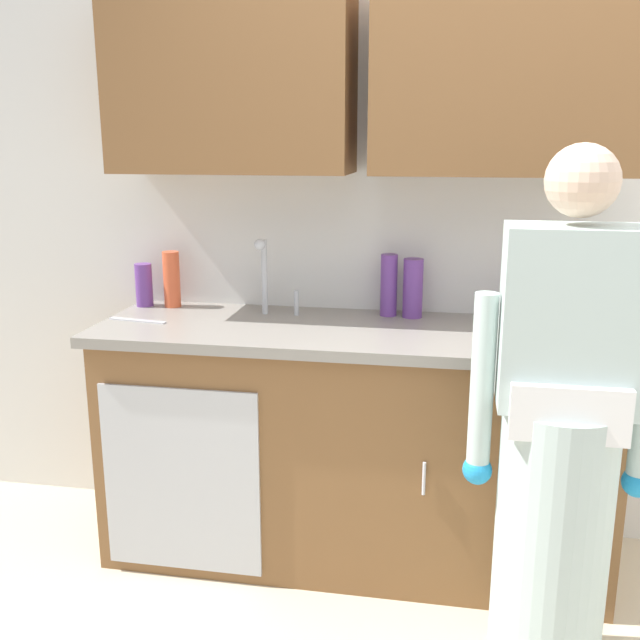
{
  "coord_description": "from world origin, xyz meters",
  "views": [
    {
      "loc": [
        -0.21,
        -1.92,
        1.63
      ],
      "look_at": [
        -0.66,
        0.55,
        1.0
      ],
      "focal_mm": 40.78,
      "sensor_mm": 36.0,
      "label": 1
    }
  ],
  "objects_px": {
    "person_at_sink": "(558,466)",
    "cup_by_sink": "(573,324)",
    "sink": "(266,326)",
    "bottle_water_short": "(524,291)",
    "bottle_dish_liquid": "(144,285)",
    "knife_on_counter": "(138,320)",
    "bottle_soap": "(413,288)",
    "bottle_water_tall": "(389,285)",
    "sponge": "(594,325)",
    "bottle_cleaner_spray": "(172,279)"
  },
  "relations": [
    {
      "from": "sink",
      "to": "bottle_water_short",
      "type": "height_order",
      "value": "sink"
    },
    {
      "from": "knife_on_counter",
      "to": "sink",
      "type": "bearing_deg",
      "value": 16.25
    },
    {
      "from": "bottle_water_short",
      "to": "cup_by_sink",
      "type": "distance_m",
      "value": 0.25
    },
    {
      "from": "sink",
      "to": "sponge",
      "type": "distance_m",
      "value": 1.23
    },
    {
      "from": "sink",
      "to": "bottle_water_tall",
      "type": "distance_m",
      "value": 0.52
    },
    {
      "from": "bottle_water_tall",
      "to": "cup_by_sink",
      "type": "relative_size",
      "value": 2.76
    },
    {
      "from": "bottle_water_short",
      "to": "sink",
      "type": "bearing_deg",
      "value": -169.23
    },
    {
      "from": "person_at_sink",
      "to": "sponge",
      "type": "xyz_separation_m",
      "value": [
        0.2,
        0.69,
        0.26
      ]
    },
    {
      "from": "cup_by_sink",
      "to": "bottle_water_short",
      "type": "bearing_deg",
      "value": 133.17
    },
    {
      "from": "bottle_cleaner_spray",
      "to": "bottle_dish_liquid",
      "type": "bearing_deg",
      "value": -176.01
    },
    {
      "from": "knife_on_counter",
      "to": "person_at_sink",
      "type": "bearing_deg",
      "value": -9.59
    },
    {
      "from": "bottle_water_short",
      "to": "bottle_soap",
      "type": "bearing_deg",
      "value": 178.95
    },
    {
      "from": "bottle_dish_liquid",
      "to": "cup_by_sink",
      "type": "xyz_separation_m",
      "value": [
        1.71,
        -0.18,
        -0.05
      ]
    },
    {
      "from": "bottle_soap",
      "to": "bottle_water_tall",
      "type": "xyz_separation_m",
      "value": [
        -0.1,
        0.01,
        0.01
      ]
    },
    {
      "from": "bottle_soap",
      "to": "bottle_dish_liquid",
      "type": "relative_size",
      "value": 1.3
    },
    {
      "from": "bottle_water_short",
      "to": "knife_on_counter",
      "type": "bearing_deg",
      "value": -170.24
    },
    {
      "from": "bottle_soap",
      "to": "cup_by_sink",
      "type": "height_order",
      "value": "bottle_soap"
    },
    {
      "from": "sink",
      "to": "bottle_cleaner_spray",
      "type": "relative_size",
      "value": 2.14
    },
    {
      "from": "sink",
      "to": "cup_by_sink",
      "type": "bearing_deg",
      "value": 0.63
    },
    {
      "from": "bottle_cleaner_spray",
      "to": "bottle_water_tall",
      "type": "height_order",
      "value": "bottle_water_tall"
    },
    {
      "from": "person_at_sink",
      "to": "cup_by_sink",
      "type": "relative_size",
      "value": 18.13
    },
    {
      "from": "knife_on_counter",
      "to": "sponge",
      "type": "relative_size",
      "value": 2.18
    },
    {
      "from": "bottle_water_short",
      "to": "cup_by_sink",
      "type": "bearing_deg",
      "value": -46.83
    },
    {
      "from": "cup_by_sink",
      "to": "sponge",
      "type": "relative_size",
      "value": 0.81
    },
    {
      "from": "bottle_dish_liquid",
      "to": "bottle_water_short",
      "type": "bearing_deg",
      "value": -0.24
    },
    {
      "from": "bottle_water_short",
      "to": "cup_by_sink",
      "type": "relative_size",
      "value": 2.76
    },
    {
      "from": "bottle_water_short",
      "to": "bottle_soap",
      "type": "distance_m",
      "value": 0.42
    },
    {
      "from": "person_at_sink",
      "to": "bottle_water_short",
      "type": "xyz_separation_m",
      "value": [
        -0.06,
        0.75,
        0.37
      ]
    },
    {
      "from": "sink",
      "to": "sponge",
      "type": "bearing_deg",
      "value": 5.8
    },
    {
      "from": "cup_by_sink",
      "to": "bottle_dish_liquid",
      "type": "bearing_deg",
      "value": 174.03
    },
    {
      "from": "sink",
      "to": "person_at_sink",
      "type": "bearing_deg",
      "value": -28.76
    },
    {
      "from": "bottle_soap",
      "to": "person_at_sink",
      "type": "bearing_deg",
      "value": -57.71
    },
    {
      "from": "sink",
      "to": "person_at_sink",
      "type": "xyz_separation_m",
      "value": [
        1.03,
        -0.56,
        -0.23
      ]
    },
    {
      "from": "sink",
      "to": "bottle_dish_liquid",
      "type": "height_order",
      "value": "sink"
    },
    {
      "from": "person_at_sink",
      "to": "knife_on_counter",
      "type": "xyz_separation_m",
      "value": [
        -1.52,
        0.5,
        0.25
      ]
    },
    {
      "from": "bottle_cleaner_spray",
      "to": "bottle_dish_liquid",
      "type": "height_order",
      "value": "bottle_cleaner_spray"
    },
    {
      "from": "sink",
      "to": "person_at_sink",
      "type": "distance_m",
      "value": 1.2
    },
    {
      "from": "person_at_sink",
      "to": "bottle_water_short",
      "type": "distance_m",
      "value": 0.84
    },
    {
      "from": "bottle_dish_liquid",
      "to": "knife_on_counter",
      "type": "distance_m",
      "value": 0.28
    },
    {
      "from": "person_at_sink",
      "to": "bottle_water_short",
      "type": "relative_size",
      "value": 6.58
    },
    {
      "from": "sink",
      "to": "knife_on_counter",
      "type": "bearing_deg",
      "value": -172.25
    },
    {
      "from": "bottle_water_tall",
      "to": "knife_on_counter",
      "type": "xyz_separation_m",
      "value": [
        -0.95,
        -0.27,
        -0.12
      ]
    },
    {
      "from": "bottle_cleaner_spray",
      "to": "knife_on_counter",
      "type": "distance_m",
      "value": 0.29
    },
    {
      "from": "bottle_water_short",
      "to": "cup_by_sink",
      "type": "height_order",
      "value": "bottle_water_short"
    },
    {
      "from": "sink",
      "to": "bottle_dish_liquid",
      "type": "relative_size",
      "value": 2.77
    },
    {
      "from": "bottle_water_short",
      "to": "bottle_soap",
      "type": "relative_size",
      "value": 1.05
    },
    {
      "from": "bottle_soap",
      "to": "knife_on_counter",
      "type": "bearing_deg",
      "value": -166.02
    },
    {
      "from": "person_at_sink",
      "to": "sponge",
      "type": "height_order",
      "value": "person_at_sink"
    },
    {
      "from": "bottle_soap",
      "to": "knife_on_counter",
      "type": "relative_size",
      "value": 0.97
    },
    {
      "from": "sink",
      "to": "bottle_water_tall",
      "type": "height_order",
      "value": "sink"
    }
  ]
}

